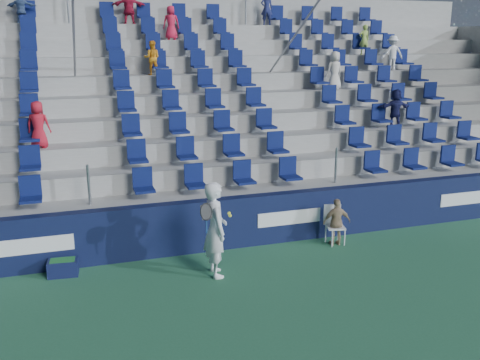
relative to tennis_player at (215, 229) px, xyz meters
The scene contains 7 objects.
ground 2.14m from the tennis_player, 69.69° to the right, with size 70.00×70.00×0.00m, color #2D6B47.
sponsor_wall 1.57m from the tennis_player, 64.13° to the left, with size 24.00×0.32×1.20m.
grandstand 6.59m from the tennis_player, 84.15° to the left, with size 24.00×8.17×6.63m.
tennis_player is the anchor object (origin of this frame).
line_judge_chair 3.30m from the tennis_player, 15.32° to the left, with size 0.49×0.50×0.93m.
line_judge 3.26m from the tennis_player, 12.81° to the left, with size 0.66×0.28×1.13m, color tan.
ball_bin 3.25m from the tennis_player, 162.11° to the left, with size 0.64×0.45×0.34m.
Camera 1 is at (-3.38, -8.05, 4.71)m, focal length 40.00 mm.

